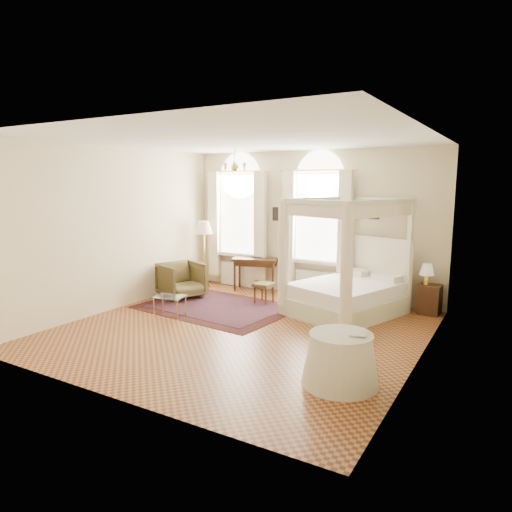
% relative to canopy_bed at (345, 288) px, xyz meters
% --- Properties ---
extents(ground, '(6.00, 6.00, 0.00)m').
position_rel_canopy_bed_xyz_m(ground, '(-1.25, -1.86, -0.52)').
color(ground, '#A15F2E').
rests_on(ground, ground).
extents(room_walls, '(6.00, 6.00, 6.00)m').
position_rel_canopy_bed_xyz_m(room_walls, '(-1.25, -1.86, 1.46)').
color(room_walls, beige).
rests_on(room_walls, ground).
extents(window_left, '(1.62, 0.27, 3.29)m').
position_rel_canopy_bed_xyz_m(window_left, '(-3.15, 1.01, 0.97)').
color(window_left, white).
rests_on(window_left, room_walls).
extents(window_right, '(1.62, 0.27, 3.29)m').
position_rel_canopy_bed_xyz_m(window_right, '(-1.05, 1.01, 0.97)').
color(window_right, white).
rests_on(window_right, room_walls).
extents(chandelier, '(0.51, 0.45, 0.50)m').
position_rel_canopy_bed_xyz_m(chandelier, '(-2.15, -0.66, 2.39)').
color(chandelier, gold).
rests_on(chandelier, room_walls).
extents(wall_pictures, '(2.54, 0.03, 0.39)m').
position_rel_canopy_bed_xyz_m(wall_pictures, '(-1.16, 1.11, 1.37)').
color(wall_pictures, black).
rests_on(wall_pictures, room_walls).
extents(canopy_bed, '(2.30, 2.53, 2.29)m').
position_rel_canopy_bed_xyz_m(canopy_bed, '(0.00, 0.00, 0.00)').
color(canopy_bed, beige).
rests_on(canopy_bed, ground).
extents(nightstand, '(0.44, 0.40, 0.59)m').
position_rel_canopy_bed_xyz_m(nightstand, '(1.45, 0.84, -0.22)').
color(nightstand, '#3D2410').
rests_on(nightstand, ground).
extents(nightstand_lamp, '(0.29, 0.29, 0.42)m').
position_rel_canopy_bed_xyz_m(nightstand_lamp, '(1.38, 0.82, 0.35)').
color(nightstand_lamp, gold).
rests_on(nightstand_lamp, nightstand).
extents(writing_desk, '(1.17, 0.83, 0.79)m').
position_rel_canopy_bed_xyz_m(writing_desk, '(-2.54, 0.84, 0.16)').
color(writing_desk, '#3D2410').
rests_on(writing_desk, ground).
extents(laptop, '(0.36, 0.25, 0.03)m').
position_rel_canopy_bed_xyz_m(laptop, '(-2.53, 0.93, 0.29)').
color(laptop, black).
rests_on(laptop, writing_desk).
extents(stool, '(0.41, 0.41, 0.44)m').
position_rel_canopy_bed_xyz_m(stool, '(-1.80, -0.08, -0.15)').
color(stool, '#493E1F').
rests_on(stool, ground).
extents(armchair, '(1.13, 1.12, 0.81)m').
position_rel_canopy_bed_xyz_m(armchair, '(-3.64, -0.62, -0.12)').
color(armchair, '#4A3E1F').
rests_on(armchair, ground).
extents(coffee_table, '(0.66, 0.52, 0.40)m').
position_rel_canopy_bed_xyz_m(coffee_table, '(-2.89, -1.88, -0.16)').
color(coffee_table, silver).
rests_on(coffee_table, ground).
extents(floor_lamp, '(0.42, 0.42, 1.65)m').
position_rel_canopy_bed_xyz_m(floor_lamp, '(-3.82, 0.50, 0.89)').
color(floor_lamp, gold).
rests_on(floor_lamp, ground).
extents(oriental_rug, '(3.28, 2.50, 0.01)m').
position_rel_canopy_bed_xyz_m(oriental_rug, '(-2.47, -0.90, -0.51)').
color(oriental_rug, '#3A140E').
rests_on(oriental_rug, ground).
extents(side_table, '(1.00, 1.00, 0.68)m').
position_rel_canopy_bed_xyz_m(side_table, '(1.03, -3.10, -0.18)').
color(side_table, beige).
rests_on(side_table, ground).
extents(book, '(0.29, 0.34, 0.03)m').
position_rel_canopy_bed_xyz_m(book, '(1.11, -3.05, 0.18)').
color(book, black).
rests_on(book, side_table).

